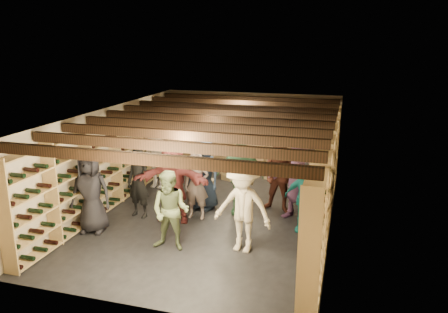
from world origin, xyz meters
TOP-DOWN VIEW (x-y plane):
  - ground at (0.00, 0.00)m, footprint 8.00×8.00m
  - walls at (0.00, 0.00)m, footprint 5.52×8.02m
  - ceiling at (0.00, 0.00)m, footprint 5.50×8.00m
  - ceiling_joists at (0.00, 0.00)m, footprint 5.40×7.12m
  - wine_rack_left at (-2.57, 0.00)m, footprint 0.32×7.50m
  - wine_rack_right at (2.57, 0.00)m, footprint 0.32×7.50m
  - wine_rack_back at (0.00, 3.83)m, footprint 4.70×0.30m
  - crate_stack_left at (-0.26, 2.49)m, footprint 0.58×0.47m
  - crate_stack_right at (-0.66, 1.30)m, footprint 0.51×0.35m
  - crate_loose at (0.93, 2.94)m, footprint 0.53×0.38m
  - person_0 at (-2.18, -1.75)m, footprint 0.95×0.70m
  - person_1 at (-1.59, -0.72)m, footprint 0.66×0.50m
  - person_2 at (-0.23, -2.05)m, footprint 0.78×0.61m
  - person_3 at (1.13, -1.72)m, footprint 1.25×0.83m
  - person_4 at (2.18, -0.47)m, footprint 0.91×0.46m
  - person_5 at (-0.73, -0.73)m, footprint 1.78×0.67m
  - person_6 at (-0.31, 0.18)m, footprint 1.02×0.84m
  - person_7 at (-0.28, -0.42)m, footprint 0.60×0.41m
  - person_8 at (1.50, 0.46)m, footprint 1.01×0.86m
  - person_9 at (-2.07, 1.26)m, footprint 1.20×0.78m
  - person_10 at (0.62, 0.13)m, footprint 1.16×0.60m
  - person_11 at (1.96, 0.16)m, footprint 1.73×1.10m
  - person_12 at (2.18, 1.30)m, footprint 0.87×0.63m

SIDE VIEW (x-z plane):
  - ground at x=0.00m, z-range 0.00..0.00m
  - crate_loose at x=0.93m, z-range 0.00..0.17m
  - crate_stack_right at x=-0.66m, z-range 0.00..0.34m
  - crate_stack_left at x=-0.26m, z-range 0.00..0.51m
  - person_4 at x=2.18m, z-range 0.00..1.48m
  - person_7 at x=-0.28m, z-range 0.00..1.60m
  - person_2 at x=-0.23m, z-range 0.00..1.61m
  - person_12 at x=2.18m, z-range 0.00..1.63m
  - person_1 at x=-1.59m, z-range 0.00..1.64m
  - person_9 at x=-2.07m, z-range 0.00..1.75m
  - person_0 at x=-2.18m, z-range 0.00..1.78m
  - person_11 at x=1.96m, z-range 0.00..1.78m
  - person_3 at x=1.13m, z-range 0.00..1.80m
  - person_6 at x=-0.31m, z-range 0.00..1.81m
  - person_8 at x=1.50m, z-range 0.00..1.83m
  - person_5 at x=-0.73m, z-range 0.00..1.88m
  - person_10 at x=0.62m, z-range 0.00..1.89m
  - wine_rack_back at x=0.00m, z-range 0.00..2.15m
  - wine_rack_left at x=-2.57m, z-range 0.00..2.15m
  - wine_rack_right at x=2.57m, z-range 0.00..2.15m
  - walls at x=0.00m, z-range 0.00..2.40m
  - ceiling_joists at x=0.00m, z-range 2.17..2.35m
  - ceiling at x=0.00m, z-range 2.40..2.40m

